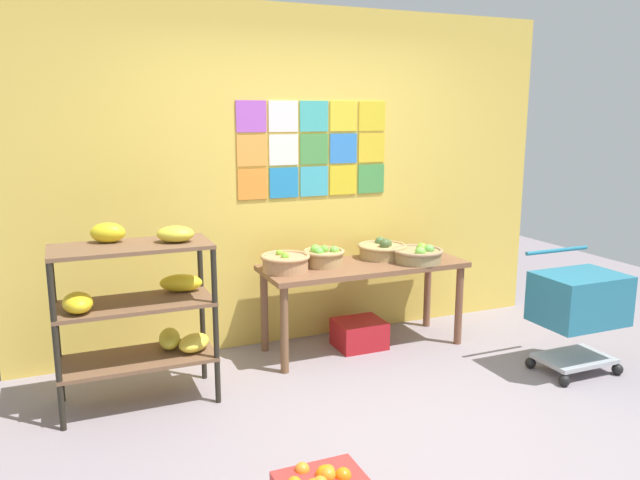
{
  "coord_description": "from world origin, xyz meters",
  "views": [
    {
      "loc": [
        -1.76,
        -2.92,
        1.85
      ],
      "look_at": [
        -0.14,
        0.93,
        0.99
      ],
      "focal_mm": 34.89,
      "sensor_mm": 36.0,
      "label": 1
    }
  ],
  "objects_px": {
    "banana_shelf_unit": "(142,301)",
    "produce_crate_under_table": "(359,334)",
    "display_table": "(364,275)",
    "shopping_cart": "(579,303)",
    "fruit_basket_back_left": "(324,256)",
    "fruit_basket_back_right": "(285,262)",
    "fruit_basket_centre": "(418,254)",
    "fruit_basket_right": "(382,250)"
  },
  "relations": [
    {
      "from": "produce_crate_under_table",
      "to": "fruit_basket_back_left",
      "type": "bearing_deg",
      "value": 170.86
    },
    {
      "from": "display_table",
      "to": "produce_crate_under_table",
      "type": "xyz_separation_m",
      "value": [
        -0.02,
        0.01,
        -0.49
      ]
    },
    {
      "from": "fruit_basket_centre",
      "to": "display_table",
      "type": "bearing_deg",
      "value": 164.43
    },
    {
      "from": "fruit_basket_centre",
      "to": "fruit_basket_back_right",
      "type": "height_order",
      "value": "fruit_basket_back_right"
    },
    {
      "from": "display_table",
      "to": "fruit_basket_back_right",
      "type": "bearing_deg",
      "value": 178.69
    },
    {
      "from": "display_table",
      "to": "shopping_cart",
      "type": "height_order",
      "value": "shopping_cart"
    },
    {
      "from": "banana_shelf_unit",
      "to": "display_table",
      "type": "relative_size",
      "value": 0.73
    },
    {
      "from": "fruit_basket_back_left",
      "to": "produce_crate_under_table",
      "type": "relative_size",
      "value": 0.85
    },
    {
      "from": "display_table",
      "to": "fruit_basket_centre",
      "type": "distance_m",
      "value": 0.46
    },
    {
      "from": "fruit_basket_right",
      "to": "display_table",
      "type": "bearing_deg",
      "value": -150.48
    },
    {
      "from": "produce_crate_under_table",
      "to": "shopping_cart",
      "type": "xyz_separation_m",
      "value": [
        1.22,
        -1.04,
        0.41
      ]
    },
    {
      "from": "shopping_cart",
      "to": "produce_crate_under_table",
      "type": "bearing_deg",
      "value": 141.5
    },
    {
      "from": "shopping_cart",
      "to": "fruit_basket_back_right",
      "type": "bearing_deg",
      "value": 152.43
    },
    {
      "from": "banana_shelf_unit",
      "to": "fruit_basket_right",
      "type": "height_order",
      "value": "banana_shelf_unit"
    },
    {
      "from": "fruit_basket_back_right",
      "to": "produce_crate_under_table",
      "type": "bearing_deg",
      "value": -0.15
    },
    {
      "from": "fruit_basket_back_right",
      "to": "fruit_basket_right",
      "type": "xyz_separation_m",
      "value": [
        0.88,
        0.12,
        -0.0
      ]
    },
    {
      "from": "banana_shelf_unit",
      "to": "fruit_basket_right",
      "type": "xyz_separation_m",
      "value": [
        1.96,
        0.43,
        0.08
      ]
    },
    {
      "from": "fruit_basket_back_left",
      "to": "fruit_basket_back_right",
      "type": "distance_m",
      "value": 0.33
    },
    {
      "from": "fruit_basket_back_left",
      "to": "fruit_basket_back_right",
      "type": "relative_size",
      "value": 0.87
    },
    {
      "from": "fruit_basket_back_left",
      "to": "fruit_basket_back_right",
      "type": "xyz_separation_m",
      "value": [
        -0.33,
        -0.05,
        -0.0
      ]
    },
    {
      "from": "fruit_basket_right",
      "to": "produce_crate_under_table",
      "type": "bearing_deg",
      "value": -155.13
    },
    {
      "from": "fruit_basket_right",
      "to": "shopping_cart",
      "type": "height_order",
      "value": "shopping_cart"
    },
    {
      "from": "fruit_basket_back_left",
      "to": "fruit_basket_right",
      "type": "distance_m",
      "value": 0.56
    },
    {
      "from": "banana_shelf_unit",
      "to": "produce_crate_under_table",
      "type": "relative_size",
      "value": 3.07
    },
    {
      "from": "fruit_basket_back_right",
      "to": "shopping_cart",
      "type": "height_order",
      "value": "shopping_cart"
    },
    {
      "from": "fruit_basket_centre",
      "to": "fruit_basket_back_right",
      "type": "relative_size",
      "value": 1.09
    },
    {
      "from": "display_table",
      "to": "fruit_basket_back_right",
      "type": "relative_size",
      "value": 4.36
    },
    {
      "from": "banana_shelf_unit",
      "to": "display_table",
      "type": "bearing_deg",
      "value": 9.73
    },
    {
      "from": "display_table",
      "to": "produce_crate_under_table",
      "type": "height_order",
      "value": "display_table"
    },
    {
      "from": "banana_shelf_unit",
      "to": "shopping_cart",
      "type": "distance_m",
      "value": 3.02
    },
    {
      "from": "fruit_basket_right",
      "to": "shopping_cart",
      "type": "distance_m",
      "value": 1.53
    },
    {
      "from": "fruit_basket_centre",
      "to": "shopping_cart",
      "type": "distance_m",
      "value": 1.22
    },
    {
      "from": "display_table",
      "to": "fruit_basket_right",
      "type": "distance_m",
      "value": 0.31
    },
    {
      "from": "fruit_basket_right",
      "to": "shopping_cart",
      "type": "bearing_deg",
      "value": -50.39
    },
    {
      "from": "shopping_cart",
      "to": "fruit_basket_centre",
      "type": "bearing_deg",
      "value": 132.44
    },
    {
      "from": "display_table",
      "to": "fruit_basket_back_left",
      "type": "height_order",
      "value": "fruit_basket_back_left"
    },
    {
      "from": "banana_shelf_unit",
      "to": "display_table",
      "type": "height_order",
      "value": "banana_shelf_unit"
    },
    {
      "from": "fruit_basket_back_right",
      "to": "shopping_cart",
      "type": "relative_size",
      "value": 0.43
    },
    {
      "from": "fruit_basket_back_right",
      "to": "produce_crate_under_table",
      "type": "height_order",
      "value": "fruit_basket_back_right"
    },
    {
      "from": "display_table",
      "to": "fruit_basket_right",
      "type": "relative_size",
      "value": 4.05
    },
    {
      "from": "fruit_basket_centre",
      "to": "shopping_cart",
      "type": "xyz_separation_m",
      "value": [
        0.78,
        -0.91,
        -0.23
      ]
    },
    {
      "from": "banana_shelf_unit",
      "to": "display_table",
      "type": "distance_m",
      "value": 1.75
    }
  ]
}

